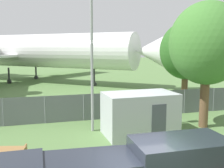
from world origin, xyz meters
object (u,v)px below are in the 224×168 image
portable_cabin (140,114)px  picnic_bench_near_cabin (4,156)px  airplane (28,51)px  tree_near_hangar (207,44)px  tree_far_right (186,51)px

portable_cabin → picnic_bench_near_cabin: portable_cabin is taller
airplane → picnic_bench_near_cabin: (-0.00, -28.55, -3.96)m
picnic_bench_near_cabin → tree_near_hangar: bearing=13.3°
portable_cabin → tree_near_hangar: (4.36, 0.29, 3.94)m
airplane → tree_far_right: 23.74m
picnic_bench_near_cabin → portable_cabin: bearing=19.0°
portable_cabin → picnic_bench_near_cabin: size_ratio=2.10×
airplane → tree_far_right: bearing=-14.6°
airplane → picnic_bench_near_cabin: size_ratio=17.95×
portable_cabin → tree_far_right: size_ratio=0.57×
tree_near_hangar → tree_far_right: 7.08m
airplane → picnic_bench_near_cabin: airplane is taller
portable_cabin → airplane: bearing=102.6°
portable_cabin → picnic_bench_near_cabin: (-6.91, -2.37, -0.73)m
airplane → tree_far_right: size_ratio=4.90×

